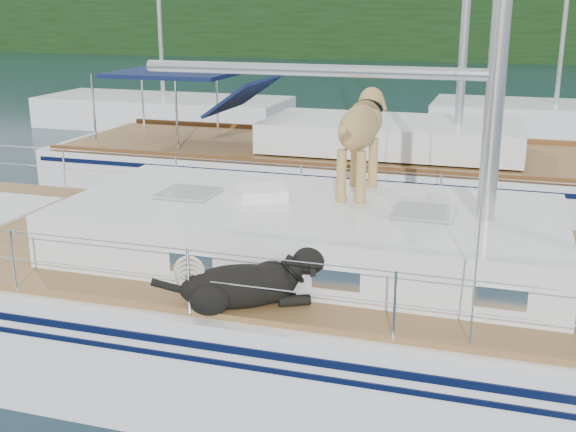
% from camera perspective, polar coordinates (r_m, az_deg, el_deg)
% --- Properties ---
extents(ground, '(120.00, 120.00, 0.00)m').
position_cam_1_polar(ground, '(8.52, -3.67, -10.45)').
color(ground, '#0E252B').
rests_on(ground, ground).
extents(tree_line, '(90.00, 3.00, 6.00)m').
position_cam_1_polar(tree_line, '(52.16, 14.77, 15.02)').
color(tree_line, black).
rests_on(tree_line, ground).
extents(shore_bank, '(92.00, 1.00, 1.20)m').
position_cam_1_polar(shore_bank, '(53.45, 14.65, 12.47)').
color(shore_bank, '#595147').
rests_on(shore_bank, ground).
extents(main_sailboat, '(12.00, 3.94, 14.01)m').
position_cam_1_polar(main_sailboat, '(8.20, -3.07, -6.27)').
color(main_sailboat, white).
rests_on(main_sailboat, ground).
extents(neighbor_sailboat, '(11.00, 3.50, 13.30)m').
position_cam_1_polar(neighbor_sailboat, '(14.25, 3.81, 3.35)').
color(neighbor_sailboat, white).
rests_on(neighbor_sailboat, ground).
extents(bg_boat_west, '(8.00, 3.00, 11.65)m').
position_cam_1_polar(bg_boat_west, '(23.91, -9.75, 8.05)').
color(bg_boat_west, white).
rests_on(bg_boat_west, ground).
extents(bg_boat_center, '(7.20, 3.00, 11.65)m').
position_cam_1_polar(bg_boat_center, '(23.36, 20.29, 7.09)').
color(bg_boat_center, white).
rests_on(bg_boat_center, ground).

